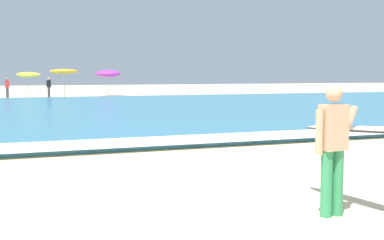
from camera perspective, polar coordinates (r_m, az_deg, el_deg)
ground_plane at (r=7.05m, az=-4.12°, el=-10.35°), size 160.00×160.00×0.00m
sea at (r=26.35m, az=-16.90°, el=0.92°), size 120.00×28.00×0.14m
surf_foam at (r=13.08m, az=-12.33°, el=-2.64°), size 120.00×1.79×0.01m
surfer_with_board at (r=7.21m, az=16.43°, el=-1.91°), size 1.03×2.35×1.73m
beach_umbrella_4 at (r=41.30m, az=-17.39°, el=4.73°), size 1.74×1.76×2.06m
beach_umbrella_5 at (r=41.48m, az=-13.77°, el=5.16°), size 2.15×2.15×2.24m
beach_umbrella_6 at (r=44.12m, az=-9.11°, el=5.01°), size 2.10×2.13×2.22m
beachgoer_near_row_mid at (r=41.85m, az=-19.48°, el=3.37°), size 0.32×0.20×1.58m
beachgoer_near_row_right at (r=41.54m, az=-15.34°, el=3.47°), size 0.32×0.20×1.58m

